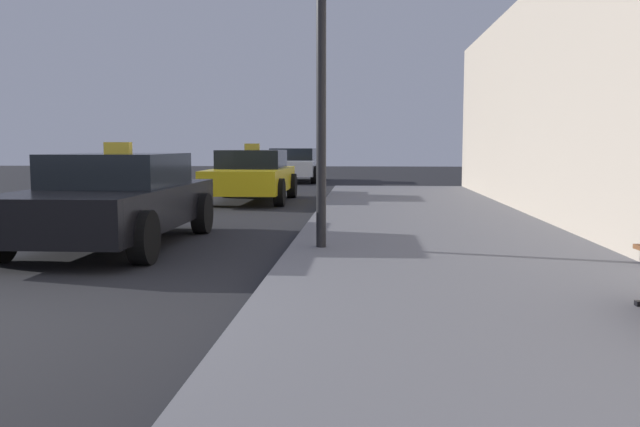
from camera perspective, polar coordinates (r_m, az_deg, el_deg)
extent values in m
cube|color=slate|center=(5.07, 16.06, -9.45)|extent=(4.00, 32.00, 0.15)
cylinder|color=black|center=(8.24, 0.10, 12.62)|extent=(0.12, 0.12, 4.44)
cube|color=black|center=(9.72, -16.97, 0.55)|extent=(1.76, 4.41, 0.55)
cube|color=black|center=(9.90, -16.60, 3.55)|extent=(1.55, 1.99, 0.45)
cube|color=yellow|center=(9.89, -16.65, 5.32)|extent=(0.36, 0.14, 0.16)
cylinder|color=black|center=(8.13, -14.65, -1.96)|extent=(0.22, 0.64, 0.64)
cylinder|color=black|center=(10.82, -9.91, 0.03)|extent=(0.22, 0.64, 0.64)
cylinder|color=black|center=(11.37, -18.56, 0.09)|extent=(0.22, 0.64, 0.64)
cube|color=yellow|center=(16.77, -5.83, 2.86)|extent=(1.74, 4.06, 0.55)
cube|color=black|center=(16.95, -5.73, 4.59)|extent=(1.53, 1.83, 0.45)
cube|color=yellow|center=(16.95, -5.74, 5.62)|extent=(0.36, 0.14, 0.16)
cylinder|color=black|center=(15.37, -3.44, 1.78)|extent=(0.22, 0.64, 0.64)
cylinder|color=black|center=(15.69, -9.76, 1.79)|extent=(0.22, 0.64, 0.64)
cylinder|color=black|center=(17.95, -2.38, 2.36)|extent=(0.22, 0.64, 0.64)
cylinder|color=black|center=(18.22, -7.84, 2.36)|extent=(0.22, 0.64, 0.64)
cube|color=white|center=(25.99, -2.30, 3.91)|extent=(1.84, 4.25, 0.55)
cube|color=black|center=(26.19, -2.26, 5.02)|extent=(1.62, 1.91, 0.45)
cylinder|color=black|center=(24.56, -0.50, 3.28)|extent=(0.22, 0.64, 0.64)
cylinder|color=black|center=(24.77, -4.76, 3.28)|extent=(0.22, 0.64, 0.64)
cylinder|color=black|center=(27.27, -0.07, 3.53)|extent=(0.22, 0.64, 0.64)
cylinder|color=black|center=(27.46, -3.91, 3.53)|extent=(0.22, 0.64, 0.64)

